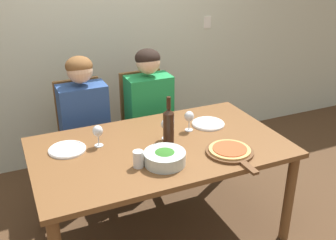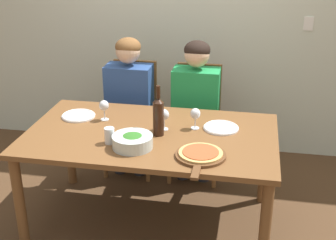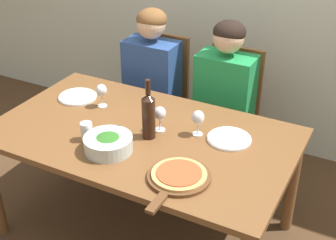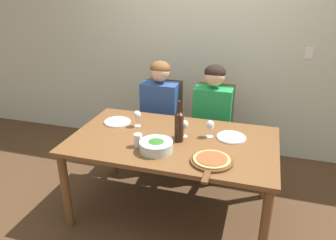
# 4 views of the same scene
# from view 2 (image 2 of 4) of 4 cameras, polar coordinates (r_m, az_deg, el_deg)

# --- Properties ---
(ground_plane) EXTENTS (40.00, 40.00, 0.00)m
(ground_plane) POSITION_cam_2_polar(r_m,az_deg,el_deg) (3.57, -1.93, -12.25)
(ground_plane) COLOR #4C331E
(back_wall) EXTENTS (10.00, 0.06, 2.70)m
(back_wall) POSITION_cam_2_polar(r_m,az_deg,el_deg) (4.32, 1.87, 13.57)
(back_wall) COLOR beige
(back_wall) RESTS_ON ground
(dining_table) EXTENTS (1.71, 1.00, 0.73)m
(dining_table) POSITION_cam_2_polar(r_m,az_deg,el_deg) (3.24, -2.08, -2.94)
(dining_table) COLOR brown
(dining_table) RESTS_ON ground
(chair_left) EXTENTS (0.42, 0.42, 0.96)m
(chair_left) POSITION_cam_2_polar(r_m,az_deg,el_deg) (4.12, -4.27, 0.72)
(chair_left) COLOR brown
(chair_left) RESTS_ON ground
(chair_right) EXTENTS (0.42, 0.42, 0.96)m
(chair_right) POSITION_cam_2_polar(r_m,az_deg,el_deg) (4.02, 3.53, 0.16)
(chair_right) COLOR brown
(chair_right) RESTS_ON ground
(person_woman) EXTENTS (0.47, 0.51, 1.20)m
(person_woman) POSITION_cam_2_polar(r_m,az_deg,el_deg) (3.94, -4.80, 3.05)
(person_woman) COLOR #28282D
(person_woman) RESTS_ON ground
(person_man) EXTENTS (0.47, 0.51, 1.20)m
(person_man) POSITION_cam_2_polar(r_m,az_deg,el_deg) (3.83, 3.38, 2.53)
(person_man) COLOR #28282D
(person_man) RESTS_ON ground
(wine_bottle) EXTENTS (0.07, 0.07, 0.35)m
(wine_bottle) POSITION_cam_2_polar(r_m,az_deg,el_deg) (3.12, -1.18, 0.54)
(wine_bottle) COLOR black
(wine_bottle) RESTS_ON dining_table
(broccoli_bowl) EXTENTS (0.26, 0.26, 0.09)m
(broccoli_bowl) POSITION_cam_2_polar(r_m,az_deg,el_deg) (2.99, -4.35, -2.60)
(broccoli_bowl) COLOR silver
(broccoli_bowl) RESTS_ON dining_table
(dinner_plate_left) EXTENTS (0.25, 0.25, 0.02)m
(dinner_plate_left) POSITION_cam_2_polar(r_m,az_deg,el_deg) (3.53, -10.86, 0.53)
(dinner_plate_left) COLOR white
(dinner_plate_left) RESTS_ON dining_table
(dinner_plate_right) EXTENTS (0.25, 0.25, 0.02)m
(dinner_plate_right) POSITION_cam_2_polar(r_m,az_deg,el_deg) (3.28, 6.48, -0.92)
(dinner_plate_right) COLOR white
(dinner_plate_right) RESTS_ON dining_table
(pizza_on_board) EXTENTS (0.31, 0.45, 0.04)m
(pizza_on_board) POSITION_cam_2_polar(r_m,az_deg,el_deg) (2.88, 3.98, -4.25)
(pizza_on_board) COLOR brown
(pizza_on_board) RESTS_ON dining_table
(wine_glass_left) EXTENTS (0.07, 0.07, 0.15)m
(wine_glass_left) POSITION_cam_2_polar(r_m,az_deg,el_deg) (3.40, -7.81, 1.64)
(wine_glass_left) COLOR silver
(wine_glass_left) RESTS_ON dining_table
(wine_glass_right) EXTENTS (0.07, 0.07, 0.15)m
(wine_glass_right) POSITION_cam_2_polar(r_m,az_deg,el_deg) (3.23, 3.35, 0.65)
(wine_glass_right) COLOR silver
(wine_glass_right) RESTS_ON dining_table
(wine_glass_centre) EXTENTS (0.07, 0.07, 0.15)m
(wine_glass_centre) POSITION_cam_2_polar(r_m,az_deg,el_deg) (3.21, -0.49, 0.54)
(wine_glass_centre) COLOR silver
(wine_glass_centre) RESTS_ON dining_table
(water_tumbler) EXTENTS (0.07, 0.07, 0.11)m
(water_tumbler) POSITION_cam_2_polar(r_m,az_deg,el_deg) (3.06, -7.15, -1.90)
(water_tumbler) COLOR silver
(water_tumbler) RESTS_ON dining_table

